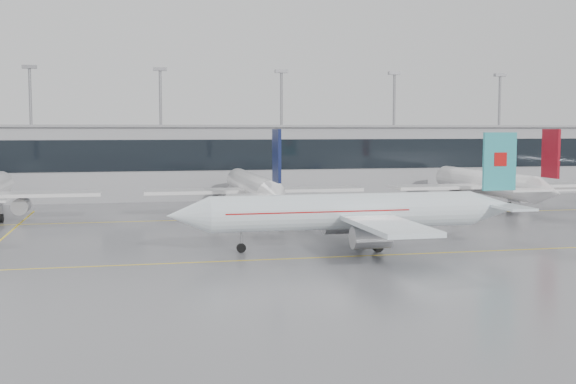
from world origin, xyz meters
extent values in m
plane|color=slate|center=(0.00, 0.00, 0.00)|extent=(320.00, 320.00, 0.00)
cube|color=yellow|center=(0.00, 0.00, 0.01)|extent=(120.00, 0.25, 0.01)
cube|color=yellow|center=(0.00, 30.00, 0.01)|extent=(120.00, 0.25, 0.01)
cube|color=#9A9A9E|center=(0.00, 62.00, 6.00)|extent=(180.00, 15.00, 12.00)
cube|color=black|center=(0.00, 54.45, 7.50)|extent=(180.00, 0.20, 5.00)
cube|color=gray|center=(0.00, 62.00, 12.20)|extent=(182.00, 16.00, 0.40)
cylinder|color=gray|center=(-33.00, 68.00, 11.00)|extent=(0.50, 0.50, 22.00)
cube|color=gray|center=(-33.00, 68.00, 22.30)|extent=(2.40, 1.00, 0.60)
cylinder|color=gray|center=(-11.00, 68.00, 11.00)|extent=(0.50, 0.50, 22.00)
cube|color=gray|center=(-11.00, 68.00, 22.30)|extent=(2.40, 1.00, 0.60)
cylinder|color=gray|center=(11.00, 68.00, 11.00)|extent=(0.50, 0.50, 22.00)
cube|color=gray|center=(11.00, 68.00, 22.30)|extent=(2.40, 1.00, 0.60)
cylinder|color=gray|center=(33.00, 68.00, 11.00)|extent=(0.50, 0.50, 22.00)
cube|color=gray|center=(33.00, 68.00, 22.30)|extent=(2.40, 1.00, 0.60)
cylinder|color=gray|center=(55.00, 68.00, 11.00)|extent=(0.50, 0.50, 22.00)
cube|color=gray|center=(55.00, 68.00, 22.30)|extent=(2.40, 1.00, 0.60)
cylinder|color=white|center=(4.01, 4.24, 3.69)|extent=(26.60, 3.72, 3.48)
cone|color=white|center=(-11.27, 4.10, 3.69)|extent=(4.03, 3.52, 3.48)
cone|color=white|center=(20.09, 4.38, 3.69)|extent=(5.63, 3.53, 3.48)
cube|color=white|center=(5.51, 4.25, 3.29)|extent=(5.26, 28.82, 0.45)
cube|color=white|center=(20.29, 4.38, 3.99)|extent=(2.90, 11.09, 0.25)
cube|color=teal|center=(20.49, 4.38, 8.40)|extent=(3.60, 0.38, 5.94)
cylinder|color=#A2A2A5|center=(5.05, -0.56, 1.79)|extent=(3.62, 2.13, 2.10)
cylinder|color=#A2A2A5|center=(4.97, 9.04, 1.79)|extent=(3.62, 2.13, 2.10)
cylinder|color=gray|center=(-6.27, 4.14, 1.20)|extent=(0.20, 0.20, 1.50)
cylinder|color=black|center=(-6.27, 4.14, 0.45)|extent=(0.90, 0.31, 0.90)
cylinder|color=gray|center=(6.53, 1.66, 1.30)|extent=(0.24, 0.24, 1.50)
cylinder|color=black|center=(6.53, 1.66, 0.55)|extent=(1.10, 0.46, 1.10)
cylinder|color=gray|center=(6.49, 6.86, 1.30)|extent=(0.24, 0.24, 1.50)
cylinder|color=black|center=(6.49, 6.86, 0.55)|extent=(1.10, 0.46, 1.10)
cube|color=#B70F0F|center=(20.49, 4.38, 8.63)|extent=(1.40, 0.46, 1.40)
cube|color=#B70F0F|center=(1.01, 4.21, 3.89)|extent=(18.03, 3.68, 0.12)
cone|color=white|center=(-35.00, 50.68, 3.80)|extent=(3.59, 4.00, 3.59)
cylinder|color=#A2A2A5|center=(-30.20, 34.00, 1.90)|extent=(2.10, 3.60, 2.10)
cylinder|color=gray|center=(-32.40, 32.50, 1.33)|extent=(0.24, 0.24, 1.56)
cylinder|color=black|center=(-32.40, 32.50, 0.55)|extent=(0.45, 1.10, 1.10)
cylinder|color=white|center=(0.00, 35.00, 3.80)|extent=(3.59, 27.36, 3.59)
cone|color=white|center=(0.00, 50.68, 3.80)|extent=(3.59, 4.00, 3.59)
cone|color=white|center=(0.00, 18.52, 3.80)|extent=(3.59, 5.60, 3.59)
cube|color=white|center=(0.00, 33.50, 3.40)|extent=(29.64, 5.00, 0.45)
cube|color=white|center=(0.00, 18.32, 4.10)|extent=(11.40, 2.80, 0.25)
cube|color=#0F1741|center=(0.00, 18.12, 8.66)|extent=(0.35, 3.60, 6.12)
cylinder|color=#A2A2A5|center=(-4.80, 34.00, 1.90)|extent=(2.10, 3.60, 2.10)
cylinder|color=#A2A2A5|center=(4.80, 34.00, 1.90)|extent=(2.10, 3.60, 2.10)
cylinder|color=gray|center=(0.00, 45.68, 1.23)|extent=(0.20, 0.20, 1.56)
cylinder|color=black|center=(0.00, 45.68, 0.45)|extent=(0.30, 0.90, 0.90)
cylinder|color=gray|center=(-2.60, 32.50, 1.33)|extent=(0.24, 0.24, 1.56)
cylinder|color=black|center=(-2.60, 32.50, 0.55)|extent=(0.45, 1.10, 1.10)
cylinder|color=gray|center=(2.60, 32.50, 1.33)|extent=(0.24, 0.24, 1.56)
cylinder|color=black|center=(2.60, 32.50, 0.55)|extent=(0.45, 1.10, 1.10)
cylinder|color=white|center=(35.00, 35.00, 3.80)|extent=(3.59, 27.36, 3.59)
cone|color=white|center=(35.00, 50.68, 3.80)|extent=(3.59, 4.00, 3.59)
cone|color=white|center=(35.00, 18.52, 3.80)|extent=(3.59, 5.60, 3.59)
cube|color=white|center=(35.00, 33.50, 3.40)|extent=(29.64, 5.00, 0.45)
cube|color=white|center=(35.00, 18.32, 4.10)|extent=(11.40, 2.80, 0.25)
cube|color=maroon|center=(35.00, 18.12, 8.66)|extent=(0.35, 3.60, 6.12)
cylinder|color=#A2A2A5|center=(30.20, 34.00, 1.90)|extent=(2.10, 3.60, 2.10)
cylinder|color=#A2A2A5|center=(39.80, 34.00, 1.90)|extent=(2.10, 3.60, 2.10)
cylinder|color=gray|center=(35.00, 45.68, 1.23)|extent=(0.20, 0.20, 1.56)
cylinder|color=black|center=(35.00, 45.68, 0.45)|extent=(0.30, 0.90, 0.90)
cylinder|color=gray|center=(32.40, 32.50, 1.33)|extent=(0.24, 0.24, 1.56)
cylinder|color=black|center=(32.40, 32.50, 0.55)|extent=(0.45, 1.10, 1.10)
cylinder|color=gray|center=(37.60, 32.50, 1.33)|extent=(0.24, 0.24, 1.56)
cylinder|color=black|center=(37.60, 32.50, 0.55)|extent=(0.45, 1.10, 1.10)
camera|label=1|loc=(-16.39, -62.98, 11.71)|focal=45.00mm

